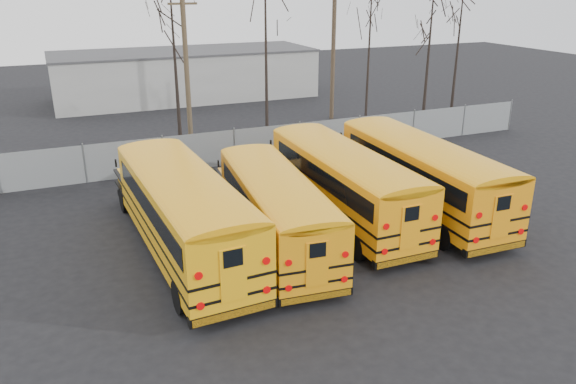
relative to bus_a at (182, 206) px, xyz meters
name	(u,v)px	position (x,y,z in m)	size (l,w,h in m)	color
ground	(332,252)	(5.24, -2.03, -1.98)	(120.00, 120.00, 0.00)	black
fence	(235,147)	(5.24, 9.97, -0.98)	(40.00, 0.04, 2.00)	gray
distant_building	(185,75)	(7.24, 29.97, 0.02)	(22.00, 8.00, 4.00)	#ABABA6
bus_a	(182,206)	(0.00, 0.00, 0.00)	(3.35, 12.20, 3.38)	black
bus_b	(274,204)	(3.41, -0.64, -0.21)	(3.54, 10.96, 3.02)	black
bus_c	(341,177)	(7.03, 0.70, -0.07)	(2.78, 11.68, 3.26)	black
bus_d	(419,169)	(10.65, 0.25, -0.03)	(3.10, 12.01, 3.34)	black
utility_pole_left	(187,75)	(3.46, 12.88, 2.74)	(1.64, 0.29, 9.19)	#4E3F2C
utility_pole_right	(333,49)	(15.44, 17.88, 3.13)	(1.77, 0.31, 9.94)	#473828
tree_1	(176,72)	(3.09, 14.12, 2.75)	(0.26, 0.26, 9.45)	black
tree_2	(266,53)	(7.95, 11.93, 3.86)	(0.26, 0.26, 11.67)	black
tree_3	(369,58)	(14.74, 11.75, 3.27)	(0.26, 0.26, 10.50)	black
tree_4	(428,65)	(19.21, 11.68, 2.57)	(0.26, 0.26, 9.10)	black
tree_5	(457,56)	(23.46, 14.02, 2.69)	(0.26, 0.26, 9.35)	black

